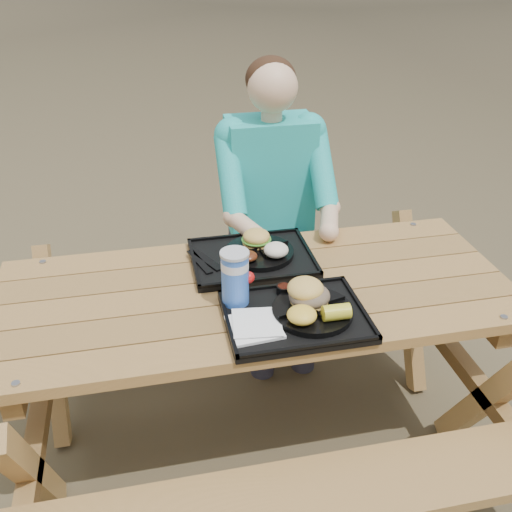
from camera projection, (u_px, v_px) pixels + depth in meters
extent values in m
plane|color=#999999|center=(256.00, 438.00, 2.37)|extent=(60.00, 60.00, 0.00)
cube|color=black|center=(295.00, 317.00, 1.83)|extent=(0.45, 0.35, 0.02)
cube|color=black|center=(252.00, 259.00, 2.14)|extent=(0.45, 0.35, 0.02)
cylinder|color=black|center=(312.00, 311.00, 1.82)|extent=(0.26, 0.26, 0.02)
cylinder|color=black|center=(259.00, 252.00, 2.15)|extent=(0.26, 0.26, 0.02)
cube|color=white|center=(254.00, 326.00, 1.76)|extent=(0.17, 0.17, 0.02)
cylinder|color=blue|center=(235.00, 279.00, 1.84)|extent=(0.09, 0.09, 0.18)
cylinder|color=black|center=(284.00, 289.00, 1.92)|extent=(0.05, 0.05, 0.03)
cylinder|color=yellow|center=(303.00, 287.00, 1.93)|extent=(0.06, 0.06, 0.03)
ellipsoid|color=yellow|center=(302.00, 315.00, 1.75)|extent=(0.09, 0.09, 0.05)
cube|color=black|center=(206.00, 260.00, 2.11)|extent=(0.11, 0.18, 0.01)
ellipsoid|color=#552411|center=(248.00, 256.00, 2.07)|extent=(0.07, 0.07, 0.03)
ellipsoid|color=white|center=(276.00, 250.00, 2.09)|extent=(0.09, 0.09, 0.05)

